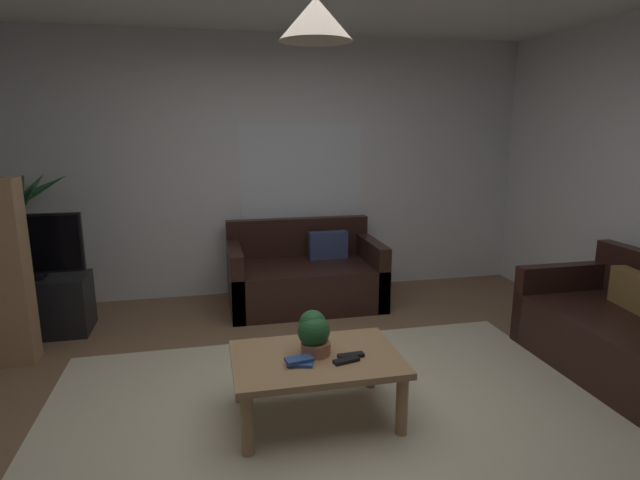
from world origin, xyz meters
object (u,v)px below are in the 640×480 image
couch_right_side (628,336)px  pendant_lamp (316,19)px  coffee_table (316,365)px  remote_on_table_1 (351,356)px  book_on_table_0 (301,362)px  remote_on_table_0 (346,360)px  potted_plant_on_table (314,332)px  tv (25,246)px  tv_stand (34,306)px  couch_under_window (305,278)px  potted_palm_corner (25,248)px  book_on_table_1 (299,359)px

couch_right_side → pendant_lamp: (-2.32, -0.09, 2.03)m
coffee_table → remote_on_table_1: 0.22m
book_on_table_0 → remote_on_table_0: 0.27m
potted_plant_on_table → tv: tv is taller
potted_plant_on_table → pendant_lamp: bearing=-78.4°
remote_on_table_1 → tv_stand: 2.95m
couch_under_window → potted_palm_corner: bearing=174.9°
couch_right_side → remote_on_table_1: (-2.13, -0.16, 0.14)m
book_on_table_1 → tv: bearing=136.7°
remote_on_table_0 → tv_stand: 2.95m
tv → tv_stand: bearing=90.0°
remote_on_table_0 → tv_stand: bearing=35.6°
coffee_table → potted_plant_on_table: potted_plant_on_table is taller
book_on_table_1 → tv: size_ratio=0.18×
tv → coffee_table: bearing=-40.3°
coffee_table → tv_stand: tv_stand is taller
tv_stand → remote_on_table_0: bearing=-40.4°
tv → couch_under_window: bearing=6.5°
book_on_table_1 → pendant_lamp: size_ratio=0.33×
couch_right_side → book_on_table_0: couch_right_side is taller
potted_plant_on_table → tv: 2.72m
couch_right_side → book_on_table_1: (-2.44, -0.18, 0.16)m
coffee_table → pendant_lamp: 1.96m
potted_plant_on_table → couch_right_side: bearing=1.4°
remote_on_table_0 → potted_palm_corner: bearing=31.3°
remote_on_table_1 → potted_plant_on_table: (-0.21, 0.10, 0.13)m
remote_on_table_1 → tv: tv is taller
remote_on_table_1 → potted_palm_corner: size_ratio=0.11×
remote_on_table_0 → potted_plant_on_table: 0.26m
coffee_table → remote_on_table_0: 0.21m
couch_under_window → remote_on_table_1: size_ratio=9.29×
tv → potted_palm_corner: size_ratio=0.63×
potted_plant_on_table → potted_palm_corner: bearing=135.2°
remote_on_table_0 → potted_plant_on_table: potted_plant_on_table is taller
couch_under_window → couch_right_side: 2.79m
book_on_table_0 → potted_palm_corner: (-2.15, 2.36, 0.25)m
couch_right_side → tv: (-4.41, 1.68, 0.51)m
tv → book_on_table_0: bearing=-43.1°
remote_on_table_0 → pendant_lamp: 1.90m
couch_under_window → remote_on_table_1: bearing=-93.4°
couch_under_window → potted_palm_corner: 2.62m
coffee_table → potted_palm_corner: (-2.26, 2.27, 0.32)m
couch_right_side → tv_stand: couch_right_side is taller
book_on_table_0 → book_on_table_1: book_on_table_1 is taller
book_on_table_0 → coffee_table: bearing=36.5°
book_on_table_0 → potted_plant_on_table: potted_plant_on_table is taller
couch_under_window → book_on_table_0: size_ratio=10.05×
couch_right_side → tv: bearing=-110.8°
potted_plant_on_table → book_on_table_0: bearing=-130.7°
couch_right_side → book_on_table_0: size_ratio=9.68×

